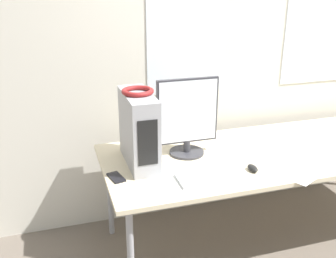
{
  "coord_description": "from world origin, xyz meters",
  "views": [
    {
      "loc": [
        -1.5,
        -1.69,
        1.8
      ],
      "look_at": [
        -0.84,
        0.45,
        0.94
      ],
      "focal_mm": 42.0,
      "sensor_mm": 36.0,
      "label": 1
    }
  ],
  "objects_px": {
    "mouse": "(253,168)",
    "keyboard": "(212,176)",
    "headphones": "(138,91)",
    "monitor_main": "(187,117)",
    "pc_tower": "(139,129)",
    "cell_phone": "(116,177)"
  },
  "relations": [
    {
      "from": "mouse",
      "to": "keyboard",
      "type": "bearing_deg",
      "value": -177.04
    },
    {
      "from": "headphones",
      "to": "monitor_main",
      "type": "distance_m",
      "value": 0.4
    },
    {
      "from": "pc_tower",
      "to": "headphones",
      "type": "distance_m",
      "value": 0.24
    },
    {
      "from": "monitor_main",
      "to": "keyboard",
      "type": "distance_m",
      "value": 0.44
    },
    {
      "from": "pc_tower",
      "to": "keyboard",
      "type": "distance_m",
      "value": 0.53
    },
    {
      "from": "monitor_main",
      "to": "mouse",
      "type": "height_order",
      "value": "monitor_main"
    },
    {
      "from": "pc_tower",
      "to": "cell_phone",
      "type": "relative_size",
      "value": 3.07
    },
    {
      "from": "headphones",
      "to": "monitor_main",
      "type": "bearing_deg",
      "value": 7.32
    },
    {
      "from": "monitor_main",
      "to": "mouse",
      "type": "distance_m",
      "value": 0.52
    },
    {
      "from": "mouse",
      "to": "cell_phone",
      "type": "xyz_separation_m",
      "value": [
        -0.81,
        0.15,
        -0.01
      ]
    },
    {
      "from": "keyboard",
      "to": "cell_phone",
      "type": "height_order",
      "value": "keyboard"
    },
    {
      "from": "headphones",
      "to": "pc_tower",
      "type": "bearing_deg",
      "value": -90.0
    },
    {
      "from": "cell_phone",
      "to": "headphones",
      "type": "bearing_deg",
      "value": 28.87
    },
    {
      "from": "pc_tower",
      "to": "mouse",
      "type": "relative_size",
      "value": 4.88
    },
    {
      "from": "pc_tower",
      "to": "headphones",
      "type": "xyz_separation_m",
      "value": [
        0.0,
        0.0,
        0.24
      ]
    },
    {
      "from": "pc_tower",
      "to": "cell_phone",
      "type": "xyz_separation_m",
      "value": [
        -0.18,
        -0.16,
        -0.22
      ]
    },
    {
      "from": "monitor_main",
      "to": "keyboard",
      "type": "height_order",
      "value": "monitor_main"
    },
    {
      "from": "pc_tower",
      "to": "monitor_main",
      "type": "relative_size",
      "value": 0.89
    },
    {
      "from": "keyboard",
      "to": "mouse",
      "type": "distance_m",
      "value": 0.27
    },
    {
      "from": "mouse",
      "to": "cell_phone",
      "type": "distance_m",
      "value": 0.83
    },
    {
      "from": "keyboard",
      "to": "mouse",
      "type": "xyz_separation_m",
      "value": [
        0.27,
        0.01,
        0.01
      ]
    },
    {
      "from": "monitor_main",
      "to": "cell_phone",
      "type": "relative_size",
      "value": 3.45
    }
  ]
}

